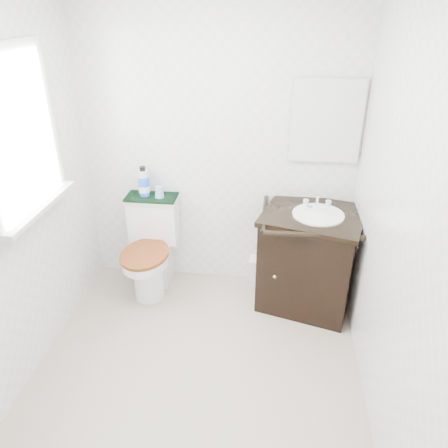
% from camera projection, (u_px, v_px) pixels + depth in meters
% --- Properties ---
extents(floor, '(2.40, 2.40, 0.00)m').
position_uv_depth(floor, '(196.00, 374.00, 2.95)').
color(floor, '#B4A691').
rests_on(floor, ground).
extents(wall_back, '(2.40, 0.00, 2.40)m').
position_uv_depth(wall_back, '(218.00, 149.00, 3.45)').
color(wall_back, silver).
rests_on(wall_back, ground).
extents(wall_front, '(2.40, 0.00, 2.40)m').
position_uv_depth(wall_front, '(116.00, 389.00, 1.34)').
color(wall_front, silver).
rests_on(wall_front, ground).
extents(wall_left, '(0.00, 2.40, 2.40)m').
position_uv_depth(wall_left, '(2.00, 206.00, 2.51)').
color(wall_left, silver).
rests_on(wall_left, ground).
extents(wall_right, '(0.00, 2.40, 2.40)m').
position_uv_depth(wall_right, '(396.00, 227.00, 2.28)').
color(wall_right, silver).
rests_on(wall_right, ground).
extents(window, '(0.02, 0.70, 0.90)m').
position_uv_depth(window, '(17.00, 134.00, 2.57)').
color(window, white).
rests_on(window, wall_left).
extents(mirror, '(0.50, 0.02, 0.60)m').
position_uv_depth(mirror, '(326.00, 121.00, 3.23)').
color(mirror, silver).
rests_on(mirror, wall_back).
extents(toilet, '(0.43, 0.63, 0.79)m').
position_uv_depth(toilet, '(152.00, 252.00, 3.70)').
color(toilet, white).
rests_on(toilet, floor).
extents(vanity, '(0.88, 0.80, 0.92)m').
position_uv_depth(vanity, '(309.00, 257.00, 3.47)').
color(vanity, black).
rests_on(vanity, floor).
extents(trash_bin, '(0.19, 0.16, 0.26)m').
position_uv_depth(trash_bin, '(259.00, 271.00, 3.82)').
color(trash_bin, white).
rests_on(trash_bin, floor).
extents(towel, '(0.42, 0.22, 0.02)m').
position_uv_depth(towel, '(151.00, 197.00, 3.60)').
color(towel, black).
rests_on(towel, toilet).
extents(mouthwash_bottle, '(0.09, 0.09, 0.25)m').
position_uv_depth(mouthwash_bottle, '(144.00, 182.00, 3.55)').
color(mouthwash_bottle, blue).
rests_on(mouthwash_bottle, towel).
extents(cup, '(0.08, 0.08, 0.09)m').
position_uv_depth(cup, '(159.00, 192.00, 3.55)').
color(cup, '#7CA2CA').
rests_on(cup, towel).
extents(soap_bar, '(0.07, 0.04, 0.02)m').
position_uv_depth(soap_bar, '(310.00, 207.00, 3.36)').
color(soap_bar, '#16616C').
rests_on(soap_bar, vanity).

